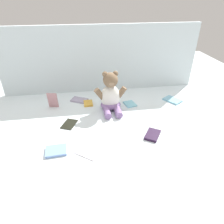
{
  "coord_description": "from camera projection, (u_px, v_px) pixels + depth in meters",
  "views": [
    {
      "loc": [
        -0.16,
        -1.22,
        0.8
      ],
      "look_at": [
        0.01,
        -0.1,
        0.1
      ],
      "focal_mm": 32.11,
      "sensor_mm": 36.0,
      "label": 1
    }
  ],
  "objects": [
    {
      "name": "ground_plane",
      "position": [
        109.0,
        117.0,
        1.47
      ],
      "size": [
        3.2,
        3.2,
        0.0
      ],
      "primitive_type": "plane",
      "color": "silver"
    },
    {
      "name": "backdrop_drape",
      "position": [
        101.0,
        60.0,
        1.72
      ],
      "size": [
        1.7,
        0.03,
        0.57
      ],
      "primitive_type": "cube",
      "color": "silver",
      "rests_on": "ground_plane"
    },
    {
      "name": "teddy_bear",
      "position": [
        111.0,
        96.0,
        1.51
      ],
      "size": [
        0.25,
        0.22,
        0.3
      ],
      "rotation": [
        0.0,
        0.0,
        0.01
      ],
      "color": "white",
      "rests_on": "ground_plane"
    },
    {
      "name": "book_case_0",
      "position": [
        153.0,
        135.0,
        1.27
      ],
      "size": [
        0.13,
        0.14,
        0.02
      ],
      "primitive_type": "cube",
      "rotation": [
        0.0,
        0.0,
        2.55
      ],
      "color": "#291632",
      "rests_on": "ground_plane"
    },
    {
      "name": "book_case_1",
      "position": [
        172.0,
        100.0,
        1.68
      ],
      "size": [
        0.16,
        0.17,
        0.01
      ],
      "primitive_type": "cube",
      "rotation": [
        0.0,
        0.0,
        3.74
      ],
      "color": "#74B2CD",
      "rests_on": "ground_plane"
    },
    {
      "name": "book_case_2",
      "position": [
        79.0,
        100.0,
        1.68
      ],
      "size": [
        0.15,
        0.13,
        0.01
      ],
      "primitive_type": "cube",
      "rotation": [
        0.0,
        0.0,
        4.23
      ],
      "color": "#958AA6",
      "rests_on": "ground_plane"
    },
    {
      "name": "book_case_3",
      "position": [
        88.0,
        103.0,
        1.63
      ],
      "size": [
        0.07,
        0.09,
        0.02
      ],
      "primitive_type": "cube",
      "rotation": [
        0.0,
        0.0,
        0.03
      ],
      "color": "gold",
      "rests_on": "ground_plane"
    },
    {
      "name": "book_case_4",
      "position": [
        69.0,
        124.0,
        1.38
      ],
      "size": [
        0.12,
        0.14,
        0.01
      ],
      "primitive_type": "cube",
      "rotation": [
        0.0,
        0.0,
        2.73
      ],
      "color": "black",
      "rests_on": "ground_plane"
    },
    {
      "name": "book_case_5",
      "position": [
        53.0,
        100.0,
        1.56
      ],
      "size": [
        0.08,
        0.04,
        0.12
      ],
      "primitive_type": "cube",
      "rotation": [
        0.09,
        0.0,
        -0.23
      ],
      "color": "#AE797E",
      "rests_on": "ground_plane"
    },
    {
      "name": "book_case_6",
      "position": [
        56.0,
        151.0,
        1.15
      ],
      "size": [
        0.12,
        0.1,
        0.02
      ],
      "primitive_type": "cube",
      "rotation": [
        0.0,
        0.0,
        1.64
      ],
      "color": "#7DA4E7",
      "rests_on": "ground_plane"
    },
    {
      "name": "book_case_7",
      "position": [
        130.0,
        104.0,
        1.62
      ],
      "size": [
        0.1,
        0.12,
        0.01
      ],
      "primitive_type": "cube",
      "rotation": [
        0.0,
        0.0,
        0.24
      ],
      "color": "#78BDD2",
      "rests_on": "ground_plane"
    },
    {
      "name": "book_case_8",
      "position": [
        88.0,
        152.0,
        1.14
      ],
      "size": [
        0.15,
        0.14,
        0.01
      ],
      "primitive_type": "cube",
      "rotation": [
        0.0,
        0.0,
        0.92
      ],
      "color": "white",
      "rests_on": "ground_plane"
    }
  ]
}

